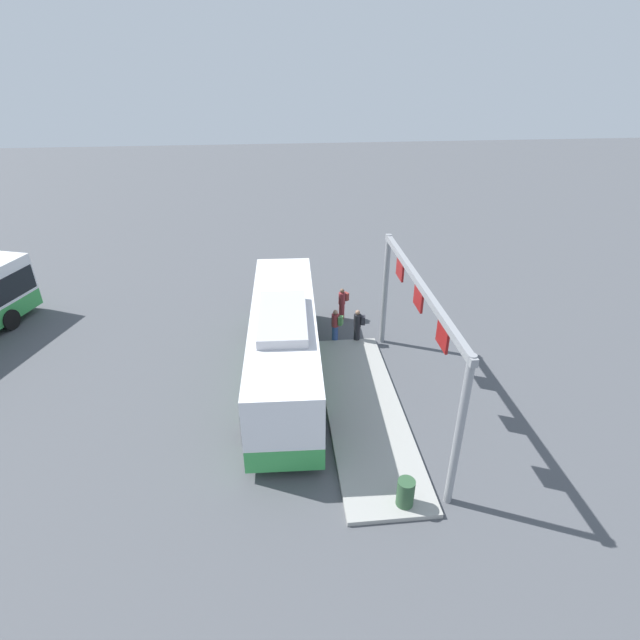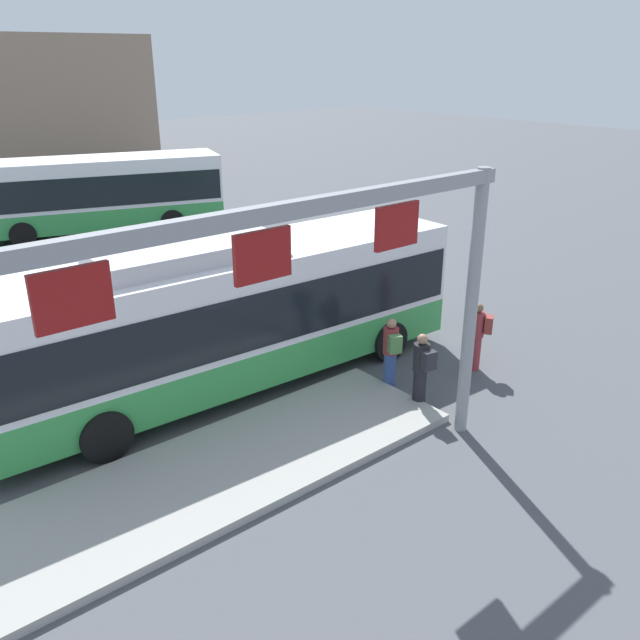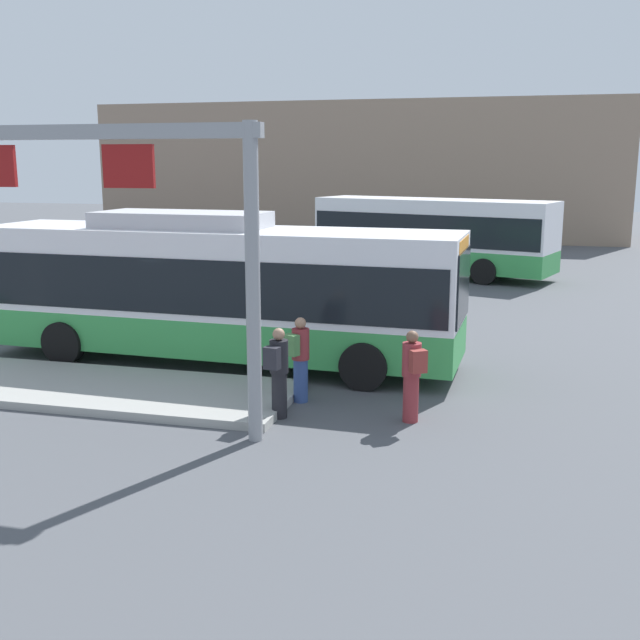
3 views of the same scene
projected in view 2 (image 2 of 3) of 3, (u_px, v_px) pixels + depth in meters
name	position (u px, v px, depth m)	size (l,w,h in m)	color
ground_plane	(232.00, 384.00, 15.05)	(120.00, 120.00, 0.00)	#4C4F54
platform_curb	(200.00, 480.00, 11.53)	(10.00, 2.80, 0.16)	#9E9E99
bus_main	(227.00, 310.00, 14.37)	(11.20, 3.01, 3.46)	green
bus_background_left	(99.00, 191.00, 27.09)	(10.05, 5.35, 3.10)	green
person_boarding	(478.00, 335.00, 15.44)	(0.54, 0.60, 1.67)	maroon
person_waiting_near	(391.00, 352.00, 14.55)	(0.51, 0.60, 1.67)	#334C8C
person_waiting_mid	(421.00, 369.00, 13.77)	(0.40, 0.57, 1.67)	black
platform_sign_gantry	(264.00, 306.00, 9.07)	(9.73, 0.24, 5.20)	gray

